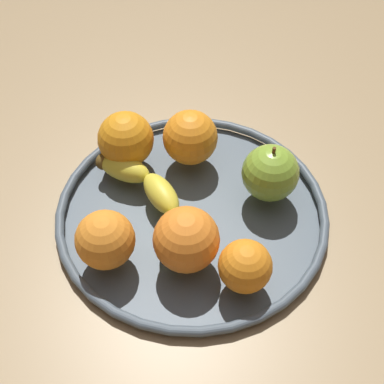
% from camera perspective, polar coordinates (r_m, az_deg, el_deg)
% --- Properties ---
extents(ground_plane, '(1.28, 1.28, 0.04)m').
position_cam_1_polar(ground_plane, '(0.73, 0.00, -3.49)').
color(ground_plane, '#988059').
extents(fruit_bowl, '(0.36, 0.36, 0.02)m').
position_cam_1_polar(fruit_bowl, '(0.70, 0.00, -2.06)').
color(fruit_bowl, '#495661').
rests_on(fruit_bowl, ground_plane).
extents(banana, '(0.20, 0.11, 0.03)m').
position_cam_1_polar(banana, '(0.69, -4.55, -0.47)').
color(banana, yellow).
rests_on(banana, fruit_bowl).
extents(apple, '(0.07, 0.07, 0.08)m').
position_cam_1_polar(apple, '(0.69, 8.41, 1.91)').
color(apple, '#81AC34').
rests_on(apple, fruit_bowl).
extents(orange_back_right, '(0.08, 0.08, 0.08)m').
position_cam_1_polar(orange_back_right, '(0.62, -0.61, -5.09)').
color(orange_back_right, orange).
rests_on(orange_back_right, fruit_bowl).
extents(orange_front_left, '(0.08, 0.08, 0.08)m').
position_cam_1_polar(orange_front_left, '(0.73, -0.19, 5.84)').
color(orange_front_left, orange).
rests_on(orange_front_left, fruit_bowl).
extents(orange_front_right, '(0.06, 0.06, 0.06)m').
position_cam_1_polar(orange_front_right, '(0.61, 5.69, -7.88)').
color(orange_front_right, orange).
rests_on(orange_front_right, fruit_bowl).
extents(orange_center, '(0.08, 0.08, 0.08)m').
position_cam_1_polar(orange_center, '(0.73, -7.09, 5.60)').
color(orange_center, orange).
rests_on(orange_center, fruit_bowl).
extents(orange_back_left, '(0.07, 0.07, 0.07)m').
position_cam_1_polar(orange_back_left, '(0.63, -9.25, -5.05)').
color(orange_back_left, orange).
rests_on(orange_back_left, fruit_bowl).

